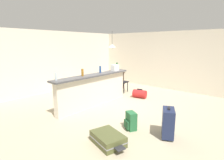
# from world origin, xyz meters

# --- Properties ---
(ground_plane) EXTENTS (13.00, 13.00, 0.05)m
(ground_plane) POSITION_xyz_m (0.00, 0.00, -0.03)
(ground_plane) COLOR #BCAD8E
(wall_back) EXTENTS (6.60, 0.10, 2.50)m
(wall_back) POSITION_xyz_m (0.00, 3.05, 1.25)
(wall_back) COLOR silver
(wall_back) RESTS_ON ground_plane
(wall_right) EXTENTS (0.10, 6.00, 2.50)m
(wall_right) POSITION_xyz_m (3.05, 0.30, 1.25)
(wall_right) COLOR silver
(wall_right) RESTS_ON ground_plane
(partition_half_wall) EXTENTS (2.80, 0.20, 0.98)m
(partition_half_wall) POSITION_xyz_m (-0.65, 0.39, 0.49)
(partition_half_wall) COLOR silver
(partition_half_wall) RESTS_ON ground_plane
(bar_countertop) EXTENTS (2.96, 0.40, 0.05)m
(bar_countertop) POSITION_xyz_m (-0.65, 0.39, 1.01)
(bar_countertop) COLOR #4C4C51
(bar_countertop) RESTS_ON partition_half_wall
(bottle_clear) EXTENTS (0.06, 0.06, 0.21)m
(bottle_clear) POSITION_xyz_m (-1.95, 0.45, 1.14)
(bottle_clear) COLOR silver
(bottle_clear) RESTS_ON bar_countertop
(bottle_amber) EXTENTS (0.07, 0.07, 0.22)m
(bottle_amber) POSITION_xyz_m (-1.07, 0.42, 1.14)
(bottle_amber) COLOR #9E661E
(bottle_amber) RESTS_ON bar_countertop
(bottle_blue) EXTENTS (0.07, 0.07, 0.23)m
(bottle_blue) POSITION_xyz_m (-0.26, 0.47, 1.14)
(bottle_blue) COLOR #284C89
(bottle_blue) RESTS_ON bar_countertop
(bottle_green) EXTENTS (0.07, 0.07, 0.27)m
(bottle_green) POSITION_xyz_m (0.60, 0.46, 1.16)
(bottle_green) COLOR #2D6B38
(bottle_green) RESTS_ON bar_countertop
(grocery_bag) EXTENTS (0.26, 0.18, 0.22)m
(grocery_bag) POSITION_xyz_m (0.35, 0.35, 1.14)
(grocery_bag) COLOR silver
(grocery_bag) RESTS_ON bar_countertop
(dining_table) EXTENTS (1.10, 0.80, 0.74)m
(dining_table) POSITION_xyz_m (1.31, 1.40, 0.65)
(dining_table) COLOR #332319
(dining_table) RESTS_ON ground_plane
(dining_chair_near_partition) EXTENTS (0.45, 0.45, 0.93)m
(dining_chair_near_partition) POSITION_xyz_m (1.29, 0.81, 0.52)
(dining_chair_near_partition) COLOR black
(dining_chair_near_partition) RESTS_ON ground_plane
(pendant_lamp) EXTENTS (0.34, 0.34, 0.73)m
(pendant_lamp) POSITION_xyz_m (1.34, 1.33, 1.89)
(pendant_lamp) COLOR black
(suitcase_flat_olive) EXTENTS (0.66, 0.89, 0.22)m
(suitcase_flat_olive) POSITION_xyz_m (-2.07, -1.48, 0.11)
(suitcase_flat_olive) COLOR #51562D
(suitcase_flat_olive) RESTS_ON ground_plane
(duffel_bag_red) EXTENTS (0.39, 0.53, 0.34)m
(duffel_bag_red) POSITION_xyz_m (1.06, -0.26, 0.15)
(duffel_bag_red) COLOR red
(duffel_bag_red) RESTS_ON ground_plane
(backpack_green) EXTENTS (0.32, 0.33, 0.42)m
(backpack_green) POSITION_xyz_m (-1.25, -1.46, 0.20)
(backpack_green) COLOR #286B3D
(backpack_green) RESTS_ON ground_plane
(suitcase_upright_navy) EXTENTS (0.50, 0.41, 0.67)m
(suitcase_upright_navy) POSITION_xyz_m (-1.02, -2.27, 0.33)
(suitcase_upright_navy) COLOR #1E284C
(suitcase_upright_navy) RESTS_ON ground_plane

